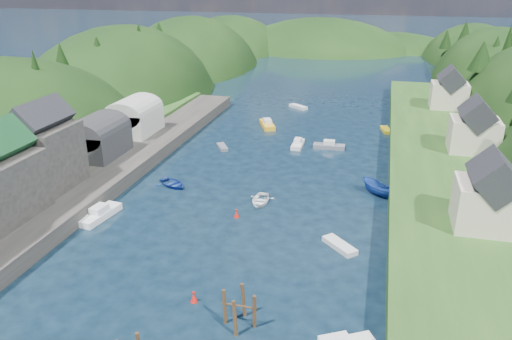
# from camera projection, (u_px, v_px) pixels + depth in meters

# --- Properties ---
(ground) EXTENTS (600.00, 600.00, 0.00)m
(ground) POSITION_uv_depth(u_px,v_px,m) (288.00, 146.00, 85.90)
(ground) COLOR black
(ground) RESTS_ON ground
(hillside_left) EXTENTS (44.00, 245.56, 52.00)m
(hillside_left) POSITION_uv_depth(u_px,v_px,m) (125.00, 131.00, 121.76)
(hillside_left) COLOR black
(hillside_left) RESTS_ON ground
(far_hills) EXTENTS (103.00, 68.00, 44.00)m
(far_hills) POSITION_uv_depth(u_px,v_px,m) (348.00, 76.00, 201.32)
(far_hills) COLOR black
(far_hills) RESTS_ON ground
(hill_trees) EXTENTS (91.32, 149.73, 12.68)m
(hill_trees) POSITION_uv_depth(u_px,v_px,m) (306.00, 67.00, 94.71)
(hill_trees) COLOR black
(hill_trees) RESTS_ON ground
(quay_left) EXTENTS (12.00, 110.00, 2.00)m
(quay_left) POSITION_uv_depth(u_px,v_px,m) (60.00, 197.00, 64.04)
(quay_left) COLOR #2D2B28
(quay_left) RESTS_ON ground
(terrace_left_grass) EXTENTS (12.00, 110.00, 2.50)m
(terrace_left_grass) POSITION_uv_depth(u_px,v_px,m) (13.00, 190.00, 65.56)
(terrace_left_grass) COLOR #234719
(terrace_left_grass) RESTS_ON ground
(boat_sheds) EXTENTS (7.00, 21.00, 7.50)m
(boat_sheds) POSITION_uv_depth(u_px,v_px,m) (116.00, 124.00, 80.05)
(boat_sheds) COLOR #2D2D30
(boat_sheds) RESTS_ON quay_left
(terrace_right) EXTENTS (16.00, 120.00, 2.40)m
(terrace_right) POSITION_uv_depth(u_px,v_px,m) (448.00, 174.00, 70.69)
(terrace_right) COLOR #234719
(terrace_right) RESTS_ON ground
(right_bank_cottages) EXTENTS (9.00, 59.24, 8.41)m
(right_bank_cottages) POSITION_uv_depth(u_px,v_px,m) (467.00, 128.00, 75.80)
(right_bank_cottages) COLOR beige
(right_bank_cottages) RESTS_ON terrace_right
(piling_cluster_far) EXTENTS (3.09, 2.90, 3.85)m
(piling_cluster_far) POSITION_uv_depth(u_px,v_px,m) (239.00, 312.00, 41.74)
(piling_cluster_far) COLOR #382314
(piling_cluster_far) RESTS_ON ground
(channel_buoy_near) EXTENTS (0.70, 0.70, 1.10)m
(channel_buoy_near) POSITION_uv_depth(u_px,v_px,m) (194.00, 297.00, 45.05)
(channel_buoy_near) COLOR #B3150E
(channel_buoy_near) RESTS_ON ground
(channel_buoy_far) EXTENTS (0.70, 0.70, 1.10)m
(channel_buoy_far) POSITION_uv_depth(u_px,v_px,m) (237.00, 214.00, 60.74)
(channel_buoy_far) COLOR #B3150E
(channel_buoy_far) RESTS_ON ground
(moored_boats) EXTENTS (37.49, 98.22, 2.14)m
(moored_boats) POSITION_uv_depth(u_px,v_px,m) (225.00, 224.00, 57.90)
(moored_boats) COLOR white
(moored_boats) RESTS_ON ground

